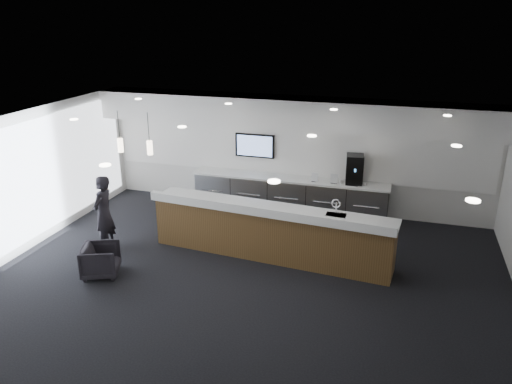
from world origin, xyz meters
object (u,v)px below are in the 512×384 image
(coffee_machine, at_px, (354,169))
(armchair, at_px, (101,260))
(lounge_guest, at_px, (104,213))
(service_counter, at_px, (270,232))

(coffee_machine, bearing_deg, armchair, -143.13)
(coffee_machine, height_order, armchair, coffee_machine)
(coffee_machine, relative_size, lounge_guest, 0.43)
(lounge_guest, bearing_deg, coffee_machine, 120.97)
(armchair, distance_m, lounge_guest, 1.31)
(coffee_machine, height_order, lounge_guest, lounge_guest)
(service_counter, height_order, coffee_machine, coffee_machine)
(coffee_machine, relative_size, armchair, 1.02)
(coffee_machine, xyz_separation_m, lounge_guest, (-4.99, -3.27, -0.47))
(coffee_machine, bearing_deg, lounge_guest, -154.31)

